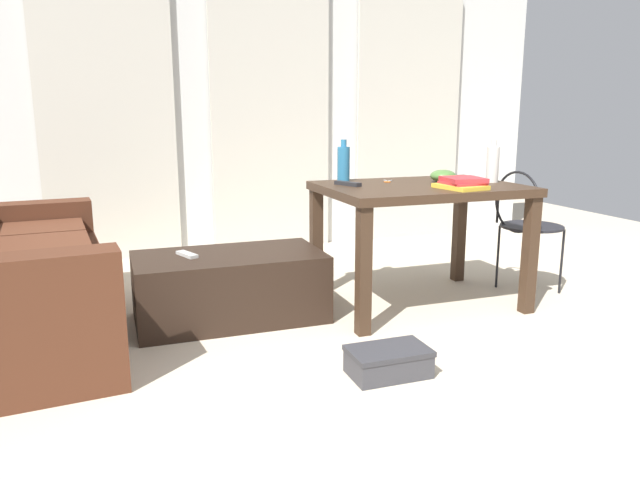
{
  "coord_description": "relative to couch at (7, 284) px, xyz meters",
  "views": [
    {
      "loc": [
        -1.36,
        -1.65,
        1.17
      ],
      "look_at": [
        -0.16,
        1.67,
        0.41
      ],
      "focal_mm": 33.27,
      "sensor_mm": 36.0,
      "label": 1
    }
  ],
  "objects": [
    {
      "name": "ground_plane",
      "position": [
        1.87,
        -0.34,
        -0.31
      ],
      "size": [
        8.2,
        8.2,
        0.0
      ],
      "primitive_type": "plane",
      "color": "beige"
    },
    {
      "name": "wall_back",
      "position": [
        1.87,
        1.77,
        0.91
      ],
      "size": [
        5.15,
        0.1,
        2.45
      ],
      "primitive_type": "cube",
      "color": "silver",
      "rests_on": "ground"
    },
    {
      "name": "curtains",
      "position": [
        1.87,
        1.68,
        0.79
      ],
      "size": [
        3.66,
        0.03,
        2.21
      ],
      "color": "beige",
      "rests_on": "ground"
    },
    {
      "name": "couch",
      "position": [
        0.0,
        0.0,
        0.0
      ],
      "size": [
        1.03,
        1.82,
        0.78
      ],
      "color": "#4C2819",
      "rests_on": "ground"
    },
    {
      "name": "coffee_table",
      "position": [
        1.14,
        -0.05,
        -0.12
      ],
      "size": [
        1.06,
        0.57,
        0.39
      ],
      "color": "black",
      "rests_on": "ground"
    },
    {
      "name": "craft_table",
      "position": [
        2.29,
        -0.17,
        0.33
      ],
      "size": [
        1.17,
        0.85,
        0.75
      ],
      "color": "#382619",
      "rests_on": "ground"
    },
    {
      "name": "wire_chair",
      "position": [
        3.06,
        -0.18,
        0.19
      ],
      "size": [
        0.41,
        0.42,
        0.81
      ],
      "color": "black",
      "rests_on": "ground"
    },
    {
      "name": "bottle_near",
      "position": [
        1.92,
        0.16,
        0.55
      ],
      "size": [
        0.08,
        0.08,
        0.26
      ],
      "color": "teal",
      "rests_on": "craft_table"
    },
    {
      "name": "bottle_far",
      "position": [
        2.77,
        -0.2,
        0.55
      ],
      "size": [
        0.08,
        0.08,
        0.26
      ],
      "color": "beige",
      "rests_on": "craft_table"
    },
    {
      "name": "bowl",
      "position": [
        2.48,
        -0.1,
        0.48
      ],
      "size": [
        0.16,
        0.16,
        0.08
      ],
      "primitive_type": "ellipsoid",
      "color": "#477033",
      "rests_on": "craft_table"
    },
    {
      "name": "book_stack",
      "position": [
        2.42,
        -0.41,
        0.47
      ],
      "size": [
        0.26,
        0.3,
        0.06
      ],
      "color": "gold",
      "rests_on": "craft_table"
    },
    {
      "name": "tv_remote_on_table",
      "position": [
        1.86,
        -0.06,
        0.45
      ],
      "size": [
        0.11,
        0.19,
        0.02
      ],
      "primitive_type": "cube",
      "rotation": [
        0.0,
        0.0,
        0.4
      ],
      "color": "#232326",
      "rests_on": "craft_table"
    },
    {
      "name": "scissors",
      "position": [
        2.17,
        0.04,
        0.44
      ],
      "size": [
        0.09,
        0.11,
        0.0
      ],
      "color": "#9EA0A5",
      "rests_on": "craft_table"
    },
    {
      "name": "tv_remote_primary",
      "position": [
        0.91,
        -0.02,
        0.09
      ],
      "size": [
        0.11,
        0.17,
        0.02
      ],
      "primitive_type": "cube",
      "rotation": [
        0.0,
        0.0,
        0.37
      ],
      "color": "#B7B7B2",
      "rests_on": "coffee_table"
    },
    {
      "name": "shoebox",
      "position": [
        1.66,
        -1.04,
        -0.24
      ],
      "size": [
        0.36,
        0.23,
        0.13
      ],
      "color": "#38383D",
      "rests_on": "ground"
    }
  ]
}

